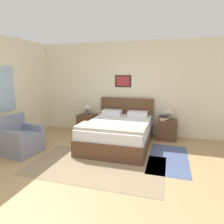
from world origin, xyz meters
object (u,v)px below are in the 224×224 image
at_px(nightstand_near_window, 87,123).
at_px(nightstand_by_door, 167,129).
at_px(bed, 118,132).
at_px(table_lamp_by_door, 169,110).
at_px(table_lamp_near_window, 87,106).
at_px(armchair, 20,140).

relative_size(nightstand_near_window, nightstand_by_door, 1.00).
height_order(bed, nightstand_by_door, bed).
bearing_deg(table_lamp_by_door, table_lamp_near_window, 180.00).
height_order(armchair, nightstand_by_door, armchair).
height_order(bed, nightstand_near_window, bed).
distance_m(armchair, table_lamp_by_door, 3.65).
bearing_deg(armchair, table_lamp_by_door, 127.33).
bearing_deg(table_lamp_by_door, nightstand_near_window, -179.93).
height_order(nightstand_by_door, table_lamp_near_window, table_lamp_near_window).
height_order(bed, armchair, bed).
relative_size(armchair, table_lamp_near_window, 2.17).
bearing_deg(table_lamp_near_window, bed, -33.69).
relative_size(bed, armchair, 2.40).
bearing_deg(nightstand_by_door, armchair, -148.89).
relative_size(nightstand_near_window, table_lamp_near_window, 1.40).
relative_size(nightstand_by_door, table_lamp_near_window, 1.40).
relative_size(bed, table_lamp_near_window, 5.21).
bearing_deg(nightstand_by_door, nightstand_near_window, 180.00).
distance_m(armchair, nightstand_by_door, 3.60).
distance_m(table_lamp_near_window, table_lamp_by_door, 2.32).
bearing_deg(nightstand_by_door, table_lamp_by_door, 9.41).
bearing_deg(nightstand_near_window, table_lamp_near_window, 157.00).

